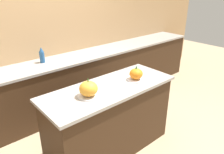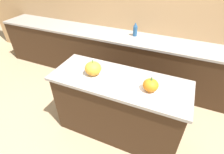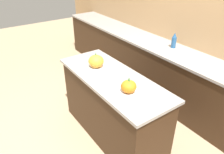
# 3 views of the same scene
# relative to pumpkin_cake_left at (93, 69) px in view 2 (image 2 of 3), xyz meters

# --- Properties ---
(ground_plane) EXTENTS (12.00, 12.00, 0.00)m
(ground_plane) POSITION_rel_pumpkin_cake_left_xyz_m (0.32, 0.03, -0.98)
(ground_plane) COLOR tan
(wall_back) EXTENTS (8.00, 0.06, 2.50)m
(wall_back) POSITION_rel_pumpkin_cake_left_xyz_m (0.32, 1.58, 0.27)
(wall_back) COLOR tan
(wall_back) RESTS_ON ground_plane
(kitchen_island) EXTENTS (1.63, 0.63, 0.90)m
(kitchen_island) POSITION_rel_pumpkin_cake_left_xyz_m (0.32, 0.03, -0.53)
(kitchen_island) COLOR #382314
(kitchen_island) RESTS_ON ground_plane
(back_counter) EXTENTS (6.00, 0.60, 0.89)m
(back_counter) POSITION_rel_pumpkin_cake_left_xyz_m (0.32, 1.25, -0.54)
(back_counter) COLOR #382314
(back_counter) RESTS_ON ground_plane
(pumpkin_cake_left) EXTENTS (0.23, 0.23, 0.21)m
(pumpkin_cake_left) POSITION_rel_pumpkin_cake_left_xyz_m (0.00, 0.00, 0.00)
(pumpkin_cake_left) COLOR silver
(pumpkin_cake_left) RESTS_ON kitchen_island
(pumpkin_cake_right) EXTENTS (0.23, 0.23, 0.19)m
(pumpkin_cake_right) POSITION_rel_pumpkin_cake_left_xyz_m (0.69, -0.03, -0.01)
(pumpkin_cake_right) COLOR silver
(pumpkin_cake_right) RESTS_ON kitchen_island
(bottle_tall) EXTENTS (0.07, 0.07, 0.24)m
(bottle_tall) POSITION_rel_pumpkin_cake_left_xyz_m (0.10, 1.34, 0.02)
(bottle_tall) COLOR #235184
(bottle_tall) RESTS_ON back_counter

